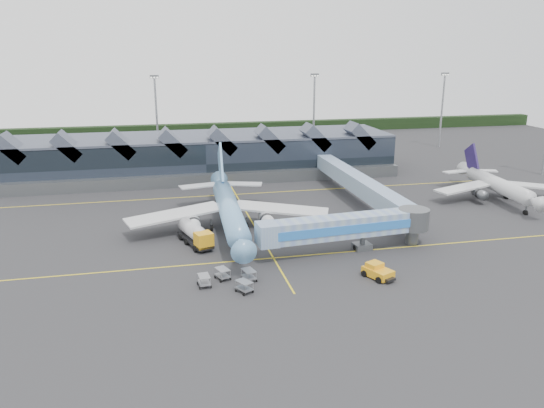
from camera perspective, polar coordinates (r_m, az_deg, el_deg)
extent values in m
plane|color=#242426|center=(84.33, -1.04, -3.84)|extent=(260.00, 260.00, 0.00)
cube|color=yellow|center=(77.02, 0.15, -5.83)|extent=(120.00, 0.25, 0.01)
cube|color=yellow|center=(110.65, -3.92, 1.05)|extent=(120.00, 0.25, 0.01)
cube|color=yellow|center=(93.61, -2.25, -1.78)|extent=(0.25, 60.00, 0.01)
cube|color=black|center=(190.21, -7.70, 7.97)|extent=(260.00, 4.00, 4.00)
cube|color=black|center=(128.44, -7.53, 5.14)|extent=(90.00, 20.00, 9.00)
cube|color=#444B5B|center=(127.63, -7.60, 7.21)|extent=(90.00, 20.00, 0.60)
cube|color=#5A5E62|center=(118.41, -6.98, 2.62)|extent=(90.00, 2.50, 2.60)
cube|color=#444B5B|center=(123.81, -26.14, 5.46)|extent=(6.43, 6.00, 6.43)
cube|color=#444B5B|center=(121.67, -21.10, 5.87)|extent=(6.43, 6.00, 6.43)
cube|color=#444B5B|center=(120.49, -15.90, 6.25)|extent=(6.43, 6.00, 6.43)
cube|color=#444B5B|center=(120.32, -10.65, 6.57)|extent=(6.43, 6.00, 6.43)
cube|color=#444B5B|center=(121.14, -5.41, 6.84)|extent=(6.43, 6.00, 6.43)
cube|color=#444B5B|center=(122.95, -0.28, 7.06)|extent=(6.43, 6.00, 6.43)
cube|color=#444B5B|center=(125.70, 4.67, 7.21)|extent=(6.43, 6.00, 6.43)
cube|color=#444B5B|center=(129.33, 9.37, 7.30)|extent=(6.43, 6.00, 6.43)
cylinder|color=gray|center=(150.72, -12.29, 9.05)|extent=(0.56, 0.56, 22.00)
cube|color=#5A5E62|center=(149.81, -12.55, 13.22)|extent=(2.40, 0.50, 0.90)
cylinder|color=gray|center=(157.46, 4.53, 9.66)|extent=(0.56, 0.56, 22.00)
cube|color=#5A5E62|center=(156.59, 4.62, 13.66)|extent=(2.40, 0.50, 0.90)
cylinder|color=gray|center=(171.60, 17.80, 9.49)|extent=(0.56, 0.56, 22.00)
cube|color=#5A5E62|center=(170.80, 18.12, 13.15)|extent=(2.40, 0.50, 0.90)
cylinder|color=#6394C9|center=(86.95, -4.60, -0.66)|extent=(4.62, 28.25, 3.47)
cone|color=#6394C9|center=(71.43, -3.29, -4.45)|extent=(3.66, 4.96, 3.47)
cube|color=black|center=(70.61, -3.24, -4.07)|extent=(1.33, 0.39, 0.48)
cone|color=#6394C9|center=(103.48, -5.55, 2.22)|extent=(3.73, 6.57, 3.47)
cube|color=silver|center=(87.91, -10.44, -1.11)|extent=(16.60, 9.29, 1.15)
cube|color=silver|center=(89.45, 1.00, -0.53)|extent=(16.61, 10.38, 1.15)
cylinder|color=silver|center=(85.16, -8.41, -2.20)|extent=(2.35, 4.91, 2.15)
cylinder|color=silver|center=(86.22, -0.53, -1.78)|extent=(2.35, 4.91, 2.15)
cube|color=#6394C9|center=(101.10, -5.53, 4.00)|extent=(0.77, 8.89, 9.56)
cube|color=silver|center=(102.09, -7.89, 1.95)|extent=(7.65, 4.22, 0.23)
cube|color=silver|center=(102.73, -3.12, 2.17)|extent=(7.73, 4.73, 0.23)
cylinder|color=#5A5E62|center=(75.40, -3.55, -5.55)|extent=(0.26, 0.26, 2.01)
cylinder|color=#5A5E62|center=(88.72, -6.54, -2.23)|extent=(0.26, 0.26, 2.01)
cylinder|color=#5A5E62|center=(89.23, -2.75, -2.03)|extent=(0.26, 0.26, 2.01)
cylinder|color=black|center=(75.64, -3.54, -6.00)|extent=(0.46, 1.30, 1.29)
cylinder|color=silver|center=(114.39, 23.19, 1.88)|extent=(4.53, 20.62, 2.92)
cone|color=silver|center=(104.68, 26.47, 0.24)|extent=(3.19, 3.73, 2.92)
cube|color=black|center=(104.19, 26.65, 0.50)|extent=(1.13, 0.42, 0.48)
cone|color=silver|center=(124.95, 20.31, 3.42)|extent=(3.28, 4.89, 2.92)
cube|color=silver|center=(111.96, 19.91, 1.67)|extent=(12.70, 6.52, 0.98)
cube|color=silver|center=(118.91, 25.77, 1.83)|extent=(12.68, 8.17, 0.98)
cylinder|color=#5A5E62|center=(111.19, 21.48, 1.02)|extent=(2.08, 3.64, 1.81)
cylinder|color=#5A5E62|center=(115.89, 25.42, 1.16)|extent=(2.08, 3.64, 1.81)
cube|color=#241849|center=(123.42, 20.68, 4.52)|extent=(0.96, 6.58, 7.12)
cube|color=silver|center=(122.68, 19.14, 3.31)|extent=(5.83, 2.93, 0.24)
cube|color=silver|center=(125.79, 21.82, 3.34)|extent=(5.93, 3.71, 0.24)
cylinder|color=#5A5E62|center=(107.12, 25.64, -0.60)|extent=(0.27, 0.27, 1.69)
cylinder|color=#5A5E62|center=(114.42, 21.77, 0.85)|extent=(0.27, 0.27, 1.69)
cylinder|color=#5A5E62|center=(116.94, 23.89, 0.92)|extent=(0.27, 0.27, 1.69)
cylinder|color=black|center=(107.27, 25.60, -0.88)|extent=(0.52, 1.11, 1.08)
cube|color=#738DC1|center=(78.66, 7.70, -2.39)|extent=(21.59, 5.10, 3.10)
cube|color=blue|center=(77.25, 8.22, -2.76)|extent=(21.32, 2.03, 1.28)
cube|color=#738DC1|center=(74.60, -0.53, -3.29)|extent=(3.07, 3.66, 3.21)
cylinder|color=#5A5E62|center=(80.68, 9.71, -3.51)|extent=(0.75, 0.75, 4.02)
cube|color=#5A5E62|center=(81.20, 9.66, -4.52)|extent=(2.75, 2.36, 0.96)
cylinder|color=black|center=(80.78, 8.98, -4.68)|extent=(0.51, 1.00, 0.96)
cylinder|color=black|center=(81.71, 10.33, -4.50)|extent=(0.51, 1.00, 0.96)
cylinder|color=#5A5E62|center=(84.18, 14.98, -1.56)|extent=(4.71, 4.71, 3.21)
cylinder|color=#5A5E62|center=(84.79, 14.88, -2.85)|extent=(1.93, 1.93, 4.02)
cube|color=black|center=(82.83, -8.26, -3.83)|extent=(5.10, 9.45, 0.51)
cube|color=#F1A416|center=(79.45, -7.35, -3.86)|extent=(3.00, 2.87, 2.24)
cube|color=black|center=(78.57, -7.14, -3.69)|extent=(2.18, 0.82, 1.02)
cylinder|color=#B9B8BD|center=(83.45, -8.62, -2.69)|extent=(4.01, 6.32, 2.34)
sphere|color=#B9B8BD|center=(86.06, -9.35, -2.13)|extent=(2.24, 2.24, 2.24)
sphere|color=#B9B8BD|center=(80.85, -7.84, -3.29)|extent=(2.24, 2.24, 2.24)
cylinder|color=black|center=(79.82, -8.28, -4.81)|extent=(0.65, 1.08, 1.02)
cylinder|color=black|center=(80.72, -6.60, -4.50)|extent=(0.65, 1.08, 1.02)
cylinder|color=black|center=(82.94, -9.20, -4.03)|extent=(0.65, 1.08, 1.02)
cylinder|color=black|center=(83.80, -7.58, -3.75)|extent=(0.65, 1.08, 1.02)
cylinder|color=black|center=(85.18, -9.82, -3.51)|extent=(0.65, 1.08, 1.02)
cylinder|color=black|center=(86.02, -8.24, -3.24)|extent=(0.65, 1.08, 1.02)
cube|color=#F1A416|center=(71.80, 11.32, -7.22)|extent=(3.73, 4.49, 1.07)
cube|color=#F1A416|center=(71.88, 10.98, -6.48)|extent=(2.46, 2.35, 0.75)
cube|color=black|center=(70.69, 12.54, -7.92)|extent=(1.72, 1.40, 0.32)
cylinder|color=black|center=(70.30, 11.40, -8.04)|extent=(0.64, 0.92, 0.86)
cylinder|color=black|center=(72.02, 12.74, -7.52)|extent=(0.64, 0.92, 0.86)
cylinder|color=black|center=(71.88, 9.88, -7.39)|extent=(0.64, 0.92, 0.86)
cylinder|color=black|center=(73.56, 11.22, -6.90)|extent=(0.64, 0.92, 0.86)
cube|color=gray|center=(70.33, -5.33, -7.67)|extent=(2.00, 2.46, 0.15)
cube|color=gray|center=(69.97, -5.35, -6.98)|extent=(2.00, 2.46, 0.08)
cylinder|color=black|center=(71.41, -5.09, -7.59)|extent=(0.23, 0.37, 0.35)
cube|color=gray|center=(69.71, -2.50, -7.84)|extent=(1.84, 2.40, 0.15)
cube|color=gray|center=(69.34, -2.51, -7.14)|extent=(1.84, 2.40, 0.08)
cylinder|color=black|center=(70.77, -2.22, -7.76)|extent=(0.20, 0.37, 0.35)
cube|color=gray|center=(68.60, -7.31, -8.38)|extent=(1.56, 2.25, 0.15)
cube|color=gray|center=(68.23, -7.33, -7.67)|extent=(1.56, 2.25, 0.08)
cylinder|color=black|center=(69.56, -6.83, -8.32)|extent=(0.15, 0.36, 0.35)
cube|color=gray|center=(66.59, -3.00, -9.05)|extent=(2.21, 2.52, 0.15)
cube|color=gray|center=(66.21, -3.01, -8.33)|extent=(2.21, 2.52, 0.08)
cylinder|color=black|center=(67.70, -2.91, -8.94)|extent=(0.27, 0.36, 0.35)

